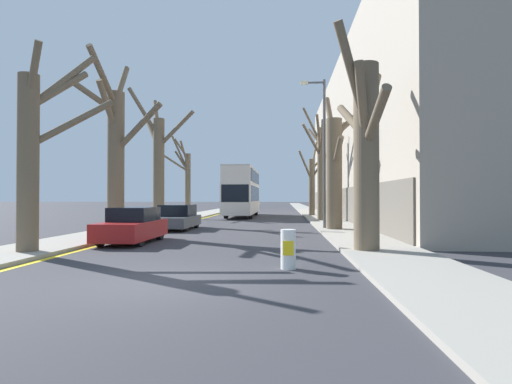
{
  "coord_description": "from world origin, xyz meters",
  "views": [
    {
      "loc": [
        2.62,
        -8.28,
        1.8
      ],
      "look_at": [
        0.45,
        23.03,
        2.23
      ],
      "focal_mm": 28.0,
      "sensor_mm": 36.0,
      "label": 1
    }
  ],
  "objects_px": {
    "street_tree_left_3": "(186,179)",
    "double_decker_bus": "(242,190)",
    "traffic_bollard": "(288,249)",
    "street_tree_right_2": "(320,167)",
    "parked_car_0": "(133,226)",
    "street_tree_left_2": "(158,162)",
    "parked_car_1": "(177,218)",
    "street_tree_right_0": "(365,146)",
    "street_tree_left_0": "(34,151)",
    "street_tree_right_1": "(335,167)",
    "lamp_post": "(323,146)",
    "street_tree_left_1": "(115,151)",
    "street_tree_right_3": "(313,182)"
  },
  "relations": [
    {
      "from": "parked_car_0",
      "to": "lamp_post",
      "type": "bearing_deg",
      "value": 39.45
    },
    {
      "from": "double_decker_bus",
      "to": "parked_car_0",
      "type": "bearing_deg",
      "value": -95.71
    },
    {
      "from": "street_tree_right_2",
      "to": "street_tree_right_0",
      "type": "bearing_deg",
      "value": -90.14
    },
    {
      "from": "traffic_bollard",
      "to": "street_tree_left_2",
      "type": "bearing_deg",
      "value": 118.14
    },
    {
      "from": "street_tree_left_1",
      "to": "street_tree_right_3",
      "type": "height_order",
      "value": "street_tree_left_1"
    },
    {
      "from": "street_tree_right_1",
      "to": "lamp_post",
      "type": "bearing_deg",
      "value": 137.73
    },
    {
      "from": "double_decker_bus",
      "to": "street_tree_left_0",
      "type": "bearing_deg",
      "value": -99.2
    },
    {
      "from": "double_decker_bus",
      "to": "traffic_bollard",
      "type": "xyz_separation_m",
      "value": [
        3.95,
        -27.03,
        -2.02
      ]
    },
    {
      "from": "street_tree_left_1",
      "to": "street_tree_right_2",
      "type": "relative_size",
      "value": 0.99
    },
    {
      "from": "street_tree_left_0",
      "to": "street_tree_right_3",
      "type": "distance_m",
      "value": 28.24
    },
    {
      "from": "street_tree_left_1",
      "to": "parked_car_1",
      "type": "distance_m",
      "value": 5.34
    },
    {
      "from": "traffic_bollard",
      "to": "street_tree_right_0",
      "type": "bearing_deg",
      "value": 49.81
    },
    {
      "from": "street_tree_left_0",
      "to": "street_tree_right_2",
      "type": "distance_m",
      "value": 20.44
    },
    {
      "from": "street_tree_right_2",
      "to": "parked_car_1",
      "type": "relative_size",
      "value": 1.99
    },
    {
      "from": "street_tree_left_1",
      "to": "parked_car_0",
      "type": "distance_m",
      "value": 4.96
    },
    {
      "from": "parked_car_0",
      "to": "parked_car_1",
      "type": "xyz_separation_m",
      "value": [
        -0.0,
        6.62,
        -0.01
      ]
    },
    {
      "from": "street_tree_left_0",
      "to": "street_tree_left_2",
      "type": "bearing_deg",
      "value": 91.4
    },
    {
      "from": "street_tree_left_2",
      "to": "parked_car_1",
      "type": "relative_size",
      "value": 2.07
    },
    {
      "from": "double_decker_bus",
      "to": "parked_car_1",
      "type": "xyz_separation_m",
      "value": [
        -2.16,
        -14.98,
        -1.87
      ]
    },
    {
      "from": "street_tree_right_0",
      "to": "street_tree_right_3",
      "type": "relative_size",
      "value": 0.96
    },
    {
      "from": "street_tree_left_0",
      "to": "street_tree_right_0",
      "type": "distance_m",
      "value": 10.57
    },
    {
      "from": "street_tree_left_3",
      "to": "double_decker_bus",
      "type": "xyz_separation_m",
      "value": [
        4.41,
        3.89,
        -0.8
      ]
    },
    {
      "from": "traffic_bollard",
      "to": "street_tree_right_2",
      "type": "bearing_deg",
      "value": 82.5
    },
    {
      "from": "street_tree_right_2",
      "to": "lamp_post",
      "type": "distance_m",
      "value": 7.4
    },
    {
      "from": "double_decker_bus",
      "to": "parked_car_1",
      "type": "relative_size",
      "value": 2.69
    },
    {
      "from": "street_tree_right_3",
      "to": "parked_car_1",
      "type": "bearing_deg",
      "value": -118.5
    },
    {
      "from": "street_tree_right_0",
      "to": "street_tree_right_1",
      "type": "distance_m",
      "value": 8.61
    },
    {
      "from": "street_tree_left_2",
      "to": "street_tree_left_3",
      "type": "distance_m",
      "value": 7.6
    },
    {
      "from": "street_tree_left_0",
      "to": "street_tree_right_0",
      "type": "relative_size",
      "value": 0.98
    },
    {
      "from": "street_tree_right_2",
      "to": "parked_car_1",
      "type": "xyz_separation_m",
      "value": [
        -8.67,
        -7.45,
        -3.4
      ]
    },
    {
      "from": "street_tree_left_0",
      "to": "lamp_post",
      "type": "xyz_separation_m",
      "value": [
        10.04,
        10.13,
        1.35
      ]
    },
    {
      "from": "street_tree_left_3",
      "to": "street_tree_right_1",
      "type": "relative_size",
      "value": 0.93
    },
    {
      "from": "street_tree_left_1",
      "to": "parked_car_1",
      "type": "height_order",
      "value": "street_tree_left_1"
    },
    {
      "from": "street_tree_left_2",
      "to": "street_tree_left_0",
      "type": "bearing_deg",
      "value": -88.6
    },
    {
      "from": "street_tree_right_2",
      "to": "traffic_bollard",
      "type": "xyz_separation_m",
      "value": [
        -2.57,
        -19.5,
        -3.56
      ]
    },
    {
      "from": "street_tree_right_3",
      "to": "traffic_bollard",
      "type": "distance_m",
      "value": 28.43
    },
    {
      "from": "street_tree_left_3",
      "to": "double_decker_bus",
      "type": "height_order",
      "value": "street_tree_left_3"
    },
    {
      "from": "street_tree_right_0",
      "to": "street_tree_right_2",
      "type": "height_order",
      "value": "street_tree_right_2"
    },
    {
      "from": "street_tree_right_0",
      "to": "parked_car_0",
      "type": "bearing_deg",
      "value": 164.2
    },
    {
      "from": "parked_car_1",
      "to": "lamp_post",
      "type": "xyz_separation_m",
      "value": [
        8.15,
        0.09,
        3.98
      ]
    },
    {
      "from": "street_tree_right_1",
      "to": "street_tree_right_0",
      "type": "bearing_deg",
      "value": -90.77
    },
    {
      "from": "street_tree_left_0",
      "to": "street_tree_right_3",
      "type": "height_order",
      "value": "street_tree_right_3"
    },
    {
      "from": "street_tree_left_3",
      "to": "parked_car_1",
      "type": "xyz_separation_m",
      "value": [
        2.25,
        -11.09,
        -2.67
      ]
    },
    {
      "from": "lamp_post",
      "to": "street_tree_left_0",
      "type": "bearing_deg",
      "value": -134.76
    },
    {
      "from": "traffic_bollard",
      "to": "street_tree_right_1",
      "type": "bearing_deg",
      "value": 77.17
    },
    {
      "from": "street_tree_left_3",
      "to": "street_tree_left_2",
      "type": "bearing_deg",
      "value": -89.82
    },
    {
      "from": "street_tree_right_2",
      "to": "parked_car_0",
      "type": "distance_m",
      "value": 16.87
    },
    {
      "from": "parked_car_1",
      "to": "traffic_bollard",
      "type": "distance_m",
      "value": 13.51
    },
    {
      "from": "street_tree_left_1",
      "to": "parked_car_0",
      "type": "xyz_separation_m",
      "value": [
        2.04,
        -3.02,
        -3.36
      ]
    },
    {
      "from": "street_tree_right_0",
      "to": "street_tree_right_2",
      "type": "xyz_separation_m",
      "value": [
        0.04,
        16.51,
        0.59
      ]
    }
  ]
}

